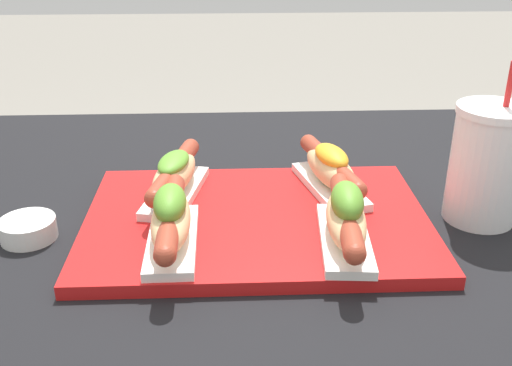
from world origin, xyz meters
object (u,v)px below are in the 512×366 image
at_px(serving_tray, 257,221).
at_px(hot_dog_2, 174,176).
at_px(sauce_bowl, 28,228).
at_px(hot_dog_1, 346,218).
at_px(hot_dog_0, 171,220).
at_px(drink_cup, 486,164).
at_px(hot_dog_3, 331,169).

height_order(serving_tray, hot_dog_2, hot_dog_2).
relative_size(hot_dog_2, sauce_bowl, 2.76).
bearing_deg(hot_dog_1, sauce_bowl, 171.70).
distance_m(hot_dog_0, drink_cup, 0.43).
bearing_deg(sauce_bowl, drink_cup, 2.81).
relative_size(hot_dog_1, hot_dog_3, 1.02).
relative_size(hot_dog_1, hot_dog_2, 1.02).
xyz_separation_m(hot_dog_0, hot_dog_3, (0.22, 0.15, -0.00)).
xyz_separation_m(serving_tray, hot_dog_2, (-0.12, 0.07, 0.04)).
distance_m(hot_dog_1, drink_cup, 0.23).
bearing_deg(drink_cup, hot_dog_0, -168.69).
bearing_deg(serving_tray, sauce_bowl, -176.76).
distance_m(serving_tray, hot_dog_2, 0.14).
xyz_separation_m(serving_tray, hot_dog_1, (0.11, -0.08, 0.04)).
bearing_deg(hot_dog_1, drink_cup, 23.55).
relative_size(serving_tray, hot_dog_3, 2.30).
relative_size(hot_dog_0, drink_cup, 0.93).
bearing_deg(hot_dog_2, serving_tray, -29.48).
bearing_deg(hot_dog_0, serving_tray, 33.35).
distance_m(sauce_bowl, drink_cup, 0.63).
bearing_deg(hot_dog_1, hot_dog_0, 178.46).
relative_size(hot_dog_0, sauce_bowl, 2.82).
height_order(hot_dog_0, hot_dog_3, hot_dog_0).
bearing_deg(serving_tray, hot_dog_1, -35.82).
relative_size(hot_dog_0, hot_dog_2, 1.02).
bearing_deg(hot_dog_3, hot_dog_0, -146.15).
distance_m(hot_dog_3, sauce_bowl, 0.43).
xyz_separation_m(hot_dog_3, drink_cup, (0.20, -0.06, 0.03)).
bearing_deg(hot_dog_3, drink_cup, -17.48).
bearing_deg(hot_dog_2, hot_dog_0, -87.12).
bearing_deg(drink_cup, serving_tray, -177.61).
bearing_deg(hot_dog_2, drink_cup, -6.92).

